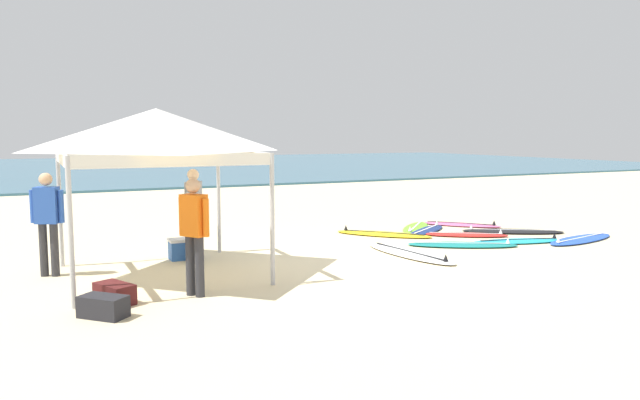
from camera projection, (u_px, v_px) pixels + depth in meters
name	position (u px, v px, depth m)	size (l,w,h in m)	color
ground_plane	(325.00, 262.00, 10.98)	(80.00, 80.00, 0.00)	beige
sea	(106.00, 168.00, 41.12)	(80.00, 36.00, 0.10)	#386B84
canopy_tent	(157.00, 131.00, 9.68)	(2.99, 2.99, 2.75)	#B7B7BC
surfboard_yellow	(383.00, 234.00, 13.83)	(1.97, 2.09, 0.19)	yellow
surfboard_black	(512.00, 231.00, 14.22)	(2.35, 1.79, 0.19)	black
surfboard_teal	(463.00, 245.00, 12.49)	(2.29, 1.66, 0.19)	#19847F
surfboard_pink	(461.00, 224.00, 15.29)	(1.74, 1.87, 0.19)	pink
surfboard_blue	(581.00, 239.00, 13.14)	(2.37, 1.09, 0.19)	blue
surfboard_white	(410.00, 253.00, 11.58)	(0.90, 2.51, 0.19)	white
surfboard_cyan	(519.00, 241.00, 12.92)	(2.15, 1.09, 0.19)	#23B2CC
surfboard_lime	(415.00, 228.00, 14.77)	(1.74, 1.77, 0.19)	#7AD12D
surfboard_red	(466.00, 235.00, 13.73)	(1.89, 1.49, 0.19)	red
surfboard_navy	(427.00, 230.00, 14.36)	(1.79, 1.42, 0.19)	navy
person_orange	(194.00, 228.00, 8.55)	(0.38, 0.48, 1.71)	#2D2D33
person_blue	(47.00, 217.00, 9.76)	(0.51, 0.35, 1.71)	#2D2D33
person_grey	(194.00, 209.00, 10.85)	(0.38, 0.48, 1.71)	black
gear_bag_near_tent	(115.00, 293.00, 8.26)	(0.60, 0.32, 0.28)	#4C1919
gear_bag_by_pole	(103.00, 307.00, 7.63)	(0.60, 0.32, 0.28)	#232328
cooler_box	(183.00, 249.00, 11.19)	(0.50, 0.36, 0.39)	#2D60B7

